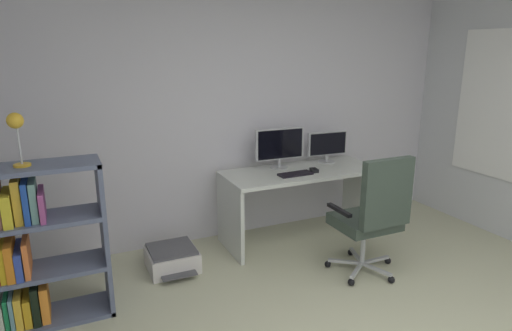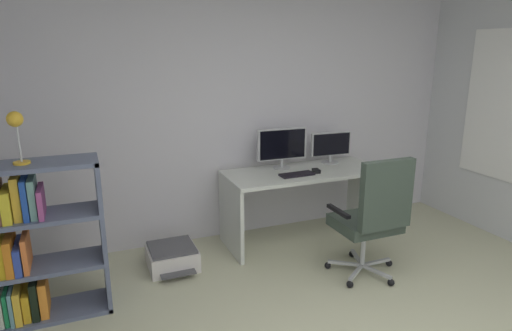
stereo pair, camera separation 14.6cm
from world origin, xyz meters
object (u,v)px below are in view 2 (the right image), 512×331
Objects in this scene: office_chair at (373,214)px; printer at (172,257)px; monitor_main at (282,146)px; bookshelf at (32,245)px; desk at (303,188)px; monitor_secondary at (331,146)px; keyboard at (297,174)px; computer_mouse at (316,171)px; desk_lamp at (16,126)px.

office_chair reaches higher than printer.
monitor_main is 0.45× the size of bookshelf.
monitor_secondary reaches higher than desk.
keyboard is 0.67× the size of printer.
bookshelf reaches higher than printer.
printer is at bearing -171.48° from monitor_secondary.
monitor_secondary is at bearing 26.15° from keyboard.
bookshelf is at bearing -167.23° from monitor_secondary.
keyboard is at bearing 109.94° from office_chair.
computer_mouse is (0.09, -0.11, 0.21)m from desk.
computer_mouse is 2.64m from desk_lamp.
bookshelf is (-2.31, -0.36, -0.18)m from keyboard.
desk is at bearing 11.24° from bookshelf.
keyboard is 0.23m from computer_mouse.
bookshelf reaches higher than monitor_main.
keyboard is 0.31× the size of office_chair.
desk is at bearing 4.44° from printer.
monitor_secondary is at bearing 0.01° from monitor_main.
monitor_secondary reaches higher than keyboard.
monitor_secondary is 2.95m from bookshelf.
office_chair is 2.64m from bookshelf.
desk is 4.69× the size of keyboard.
bookshelf reaches higher than keyboard.
office_chair is 3.04× the size of desk_lamp.
keyboard is 1.40m from printer.
monitor_secondary reaches higher than computer_mouse.
computer_mouse is at bearing 8.48° from desk_lamp.
desk_lamp is (0.01, 0.00, 0.86)m from bookshelf.
keyboard is (-0.55, -0.29, -0.18)m from monitor_secondary.
desk is at bearing 41.23° from keyboard.
desk_lamp reaches higher than desk.
keyboard is (0.02, -0.29, -0.23)m from monitor_main.
office_chair reaches higher than monitor_secondary.
keyboard is 0.29× the size of bookshelf.
monitor_secondary is 1.19m from office_chair.
printer is at bearing -170.82° from computer_mouse.
computer_mouse is at bearing -47.28° from monitor_main.
bookshelf reaches higher than office_chair.
desk_lamp reaches higher than monitor_secondary.
desk_lamp is at bearing -164.13° from monitor_main.
bookshelf reaches higher than computer_mouse.
office_chair is at bearing -75.86° from computer_mouse.
monitor_secondary is at bearing 12.77° from bookshelf.
desk_lamp is at bearing -167.21° from monitor_secondary.
desk_lamp is at bearing -160.29° from printer.
monitor_main is (-0.16, 0.16, 0.43)m from desk.
printer is (1.06, 0.38, -1.33)m from desk_lamp.
office_chair is (0.16, -0.95, 0.04)m from desk.
monitor_main reaches higher than computer_mouse.
printer is (-1.79, -0.27, -0.83)m from monitor_secondary.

